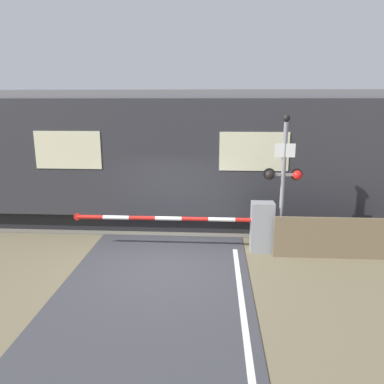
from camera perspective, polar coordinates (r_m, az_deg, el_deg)
name	(u,v)px	position (r m, az deg, el deg)	size (l,w,h in m)	color
ground_plane	(163,264)	(9.56, -4.42, -10.86)	(80.00, 80.00, 0.00)	#6B6047
track_bed	(177,219)	(12.84, -2.26, -4.16)	(36.00, 3.20, 0.13)	#666056
train	(249,157)	(12.33, 8.66, 5.26)	(19.57, 3.10, 4.28)	black
crossing_barrier	(248,226)	(10.17, 8.55, -5.11)	(5.43, 0.44, 1.37)	gray
signal_post	(283,177)	(9.81, 13.73, 2.19)	(0.99, 0.26, 3.65)	gray
roadside_fence	(348,238)	(10.42, 22.63, -6.54)	(3.75, 0.06, 1.10)	#726047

